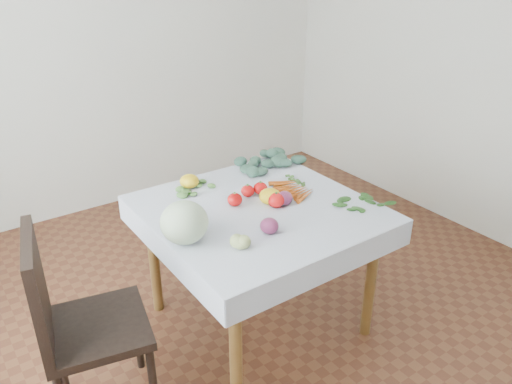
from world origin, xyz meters
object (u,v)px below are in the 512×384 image
(table, at_px, (259,224))
(heirloom_back, at_px, (189,181))
(chair, at_px, (73,318))
(cabbage, at_px, (184,222))
(carrot_bunch, at_px, (295,189))

(table, height_order, heirloom_back, heirloom_back)
(chair, bearing_deg, cabbage, -1.32)
(cabbage, bearing_deg, heirloom_back, 59.90)
(chair, xyz_separation_m, heirloom_back, (0.85, 0.50, 0.24))
(cabbage, bearing_deg, chair, 178.68)
(table, relative_size, carrot_bunch, 3.33)
(carrot_bunch, bearing_deg, heirloom_back, 140.32)
(table, bearing_deg, carrot_bunch, 9.69)
(heirloom_back, xyz_separation_m, carrot_bunch, (0.46, -0.39, -0.03))
(chair, distance_m, carrot_bunch, 1.34)
(cabbage, distance_m, heirloom_back, 0.60)
(chair, relative_size, carrot_bunch, 3.24)
(chair, xyz_separation_m, carrot_bunch, (1.32, 0.12, 0.21))
(chair, bearing_deg, table, 3.91)
(table, bearing_deg, cabbage, -170.15)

